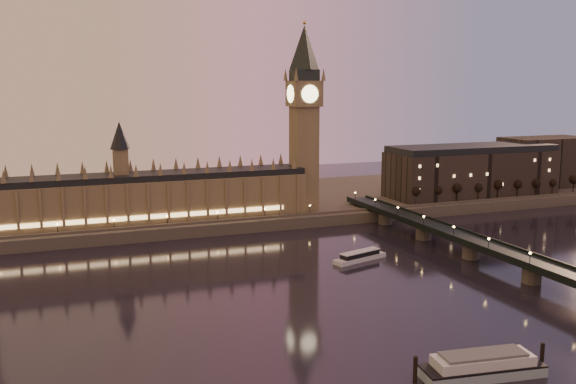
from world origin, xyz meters
name	(u,v)px	position (x,y,z in m)	size (l,w,h in m)	color
ground	(294,296)	(0.00, 0.00, 0.00)	(700.00, 700.00, 0.00)	black
far_embankment	(241,204)	(30.00, 165.00, 3.00)	(560.00, 130.00, 6.00)	#423D35
palace_of_westminster	(134,192)	(-40.12, 120.99, 21.71)	(180.00, 26.62, 52.00)	brown
big_ben	(304,107)	(53.99, 120.99, 63.95)	(17.68, 17.68, 104.00)	brown
westminster_bridge	(499,257)	(91.61, 0.00, 5.52)	(13.20, 260.00, 15.30)	black
city_block	(497,167)	(194.94, 130.93, 22.24)	(155.00, 45.00, 34.00)	black
bare_tree_0	(417,192)	(120.85, 109.00, 13.82)	(5.17, 5.17, 10.52)	black
bare_tree_1	(438,191)	(135.28, 109.00, 13.82)	(5.17, 5.17, 10.52)	black
bare_tree_2	(458,189)	(149.71, 109.00, 13.82)	(5.17, 5.17, 10.52)	black
bare_tree_3	(478,188)	(164.14, 109.00, 13.82)	(5.17, 5.17, 10.52)	black
bare_tree_4	(498,186)	(178.57, 109.00, 13.82)	(5.17, 5.17, 10.52)	black
bare_tree_5	(516,185)	(193.00, 109.00, 13.82)	(5.17, 5.17, 10.52)	black
bare_tree_6	(535,184)	(207.43, 109.00, 13.82)	(5.17, 5.17, 10.52)	black
bare_tree_7	(553,183)	(221.86, 109.00, 13.82)	(5.17, 5.17, 10.52)	black
bare_tree_8	(570,181)	(236.29, 109.00, 13.82)	(5.17, 5.17, 10.52)	black
cruise_boat_a	(360,256)	(44.50, 33.48, 1.89)	(27.27, 13.44, 4.28)	silver
moored_barge	(483,366)	(22.60, -78.76, 2.97)	(38.04, 13.62, 7.03)	#90ABB8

